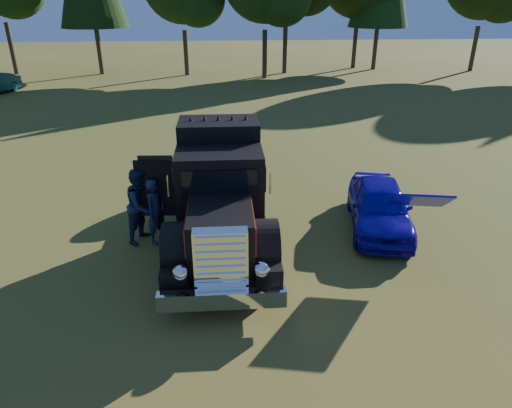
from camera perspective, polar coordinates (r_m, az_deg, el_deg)
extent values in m
plane|color=#344D16|center=(10.66, 2.90, -8.97)|extent=(120.00, 120.00, 0.00)
cylinder|color=#2D2116|center=(43.39, -28.23, 16.74)|extent=(0.36, 0.36, 3.96)
cylinder|color=#2D2116|center=(40.67, -19.11, 18.38)|extent=(0.36, 0.36, 4.68)
cylinder|color=#2D2116|center=(38.63, -8.74, 18.17)|extent=(0.36, 0.36, 3.42)
cylinder|color=#2D2116|center=(39.33, 3.65, 19.03)|extent=(0.36, 0.36, 4.14)
cylinder|color=#2D2116|center=(42.55, 14.74, 19.00)|extent=(0.36, 0.36, 4.50)
cylinder|color=#2D2116|center=(44.39, 25.59, 17.11)|extent=(0.36, 0.36, 3.60)
cylinder|color=#2D2116|center=(36.81, 1.09, 18.21)|extent=(0.36, 0.36, 3.53)
cylinder|color=#2D2116|center=(43.03, 12.22, 18.68)|extent=(0.36, 0.36, 3.61)
cylinder|color=black|center=(10.12, -10.30, -7.69)|extent=(0.32, 1.10, 1.10)
cylinder|color=black|center=(10.09, 1.73, -7.35)|extent=(0.32, 1.10, 1.10)
cylinder|color=black|center=(14.39, -8.55, 2.56)|extent=(0.32, 1.10, 1.10)
cylinder|color=black|center=(14.37, -0.17, 2.82)|extent=(0.32, 1.10, 1.10)
cylinder|color=black|center=(14.37, -7.24, 2.60)|extent=(0.32, 1.10, 1.10)
cylinder|color=black|center=(14.35, -1.49, 2.78)|extent=(0.32, 1.10, 1.10)
cube|color=black|center=(12.30, -4.35, -0.83)|extent=(1.60, 6.40, 0.28)
cube|color=white|center=(9.01, -4.26, -11.80)|extent=(2.50, 0.22, 0.36)
cube|color=white|center=(8.87, -4.41, -7.01)|extent=(1.05, 0.30, 1.30)
cube|color=black|center=(9.76, -4.43, -3.52)|extent=(1.35, 1.80, 1.10)
cube|color=maroon|center=(9.70, -8.55, -2.59)|extent=(0.02, 1.80, 0.60)
cube|color=maroon|center=(9.68, -0.38, -2.35)|extent=(0.02, 1.80, 0.60)
cylinder|color=black|center=(9.90, -9.89, -5.73)|extent=(0.55, 1.24, 1.24)
cylinder|color=black|center=(9.87, 1.18, -5.41)|extent=(0.55, 1.24, 1.24)
sphere|color=white|center=(8.96, -9.41, -8.44)|extent=(0.32, 0.32, 0.32)
sphere|color=white|center=(8.94, 0.69, -8.16)|extent=(0.32, 0.32, 0.32)
cube|color=black|center=(11.05, -4.49, 1.41)|extent=(2.05, 1.30, 2.10)
cube|color=black|center=(10.24, -4.57, 2.51)|extent=(1.70, 0.05, 0.65)
cube|color=black|center=(12.18, -4.52, 4.68)|extent=(2.05, 1.30, 2.50)
cube|color=black|center=(14.01, -4.42, 3.91)|extent=(2.00, 2.00, 0.35)
cube|color=black|center=(11.78, -12.17, 1.90)|extent=(1.10, 0.12, 1.50)
cube|color=maroon|center=(11.89, -12.10, 1.33)|extent=(0.85, 0.07, 0.75)
imported|color=#0821BD|center=(12.91, 15.18, -0.20)|extent=(2.23, 4.06, 1.31)
cube|color=#0821BD|center=(11.26, 19.81, 0.42)|extent=(1.45, 1.16, 0.67)
imported|color=#1E2546|center=(11.90, -12.39, -0.94)|extent=(0.68, 0.76, 1.75)
imported|color=#1D2745|center=(12.07, -14.13, -0.13)|extent=(1.12, 1.20, 1.97)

